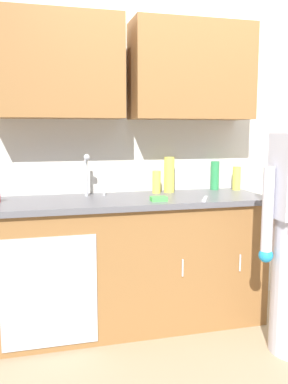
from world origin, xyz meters
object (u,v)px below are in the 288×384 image
(bottle_dish_liquid, at_px, (237,178))
(bottle_water_tall, at_px, (156,182))
(knife_on_counter, at_px, (205,199))
(bottle_cleaner_spray, at_px, (215,176))
(sink, at_px, (95,201))
(sponge, at_px, (159,199))
(bottle_soap, at_px, (169,175))

(bottle_dish_liquid, bearing_deg, bottle_water_tall, -178.67)
(knife_on_counter, bearing_deg, bottle_cleaner_spray, 176.13)
(knife_on_counter, bearing_deg, sink, -77.49)
(bottle_dish_liquid, relative_size, knife_on_counter, 0.79)
(sponge, bearing_deg, bottle_cleaner_spray, 35.23)
(bottle_cleaner_spray, height_order, bottle_dish_liquid, bottle_cleaner_spray)
(bottle_soap, xyz_separation_m, bottle_dish_liquid, (0.57, -0.01, -0.04))
(sink, xyz_separation_m, bottle_cleaner_spray, (1.01, 0.23, 0.13))
(bottle_cleaner_spray, bearing_deg, bottle_dish_liquid, -18.73)
(bottle_cleaner_spray, bearing_deg, sink, -167.07)
(bottle_water_tall, height_order, knife_on_counter, bottle_water_tall)
(bottle_soap, distance_m, sponge, 0.44)
(sink, bearing_deg, bottle_dish_liquid, 8.52)
(sink, distance_m, bottle_cleaner_spray, 1.05)
(bottle_water_tall, distance_m, bottle_soap, 0.12)
(sink, relative_size, knife_on_counter, 2.08)
(bottle_cleaner_spray, height_order, knife_on_counter, bottle_cleaner_spray)
(bottle_soap, height_order, sponge, bottle_soap)
(bottle_soap, height_order, knife_on_counter, bottle_soap)
(bottle_dish_liquid, relative_size, sponge, 1.72)
(bottle_water_tall, distance_m, bottle_cleaner_spray, 0.52)
(sink, height_order, bottle_water_tall, sink)
(sponge, bearing_deg, bottle_water_tall, 75.97)
(bottle_dish_liquid, height_order, knife_on_counter, bottle_dish_liquid)
(bottle_soap, bearing_deg, sponge, -117.65)
(bottle_dish_liquid, bearing_deg, bottle_cleaner_spray, 161.27)
(bottle_cleaner_spray, distance_m, sponge, 0.75)
(bottle_water_tall, distance_m, knife_on_counter, 0.45)
(bottle_cleaner_spray, distance_m, bottle_dish_liquid, 0.18)
(bottle_dish_liquid, distance_m, sponge, 0.86)
(bottle_dish_liquid, bearing_deg, sponge, -154.28)
(sponge, bearing_deg, bottle_soap, 62.35)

